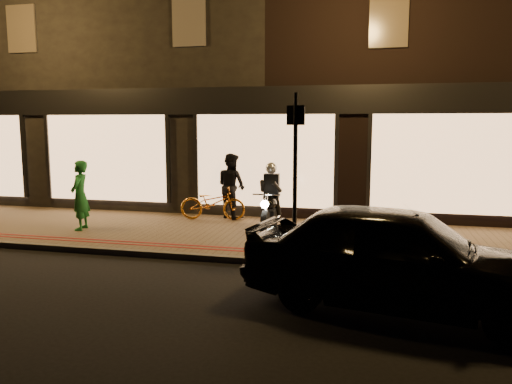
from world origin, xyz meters
TOP-DOWN VIEW (x-y plane):
  - ground at (0.00, 0.00)m, footprint 90.00×90.00m
  - sidewalk at (0.00, 2.00)m, footprint 50.00×4.00m
  - kerb_stone at (0.00, 0.05)m, footprint 50.00×0.14m
  - red_kerb_lines at (0.00, 0.55)m, footprint 50.00×0.26m
  - building_row at (-0.00, 8.99)m, footprint 48.00×10.11m
  - motorcycle at (0.54, 2.17)m, footprint 0.60×1.94m
  - sign_post at (1.38, 0.33)m, footprint 0.34×0.13m
  - bicycle_gold at (-1.21, 3.34)m, footprint 1.73×0.79m
  - person_green at (-3.81, 1.50)m, footprint 0.49×0.65m
  - person_dark at (-0.81, 3.69)m, footprint 1.04×0.99m
  - parked_car at (3.15, -1.56)m, footprint 4.60×2.58m

SIDE VIEW (x-z plane):
  - ground at x=0.00m, z-range 0.00..0.00m
  - sidewalk at x=0.00m, z-range 0.00..0.12m
  - kerb_stone at x=0.00m, z-range 0.00..0.12m
  - red_kerb_lines at x=0.00m, z-range 0.12..0.13m
  - bicycle_gold at x=-1.21m, z-range 0.12..1.00m
  - motorcycle at x=0.54m, z-range -0.06..1.53m
  - parked_car at x=3.15m, z-range 0.00..1.48m
  - person_green at x=-3.81m, z-range 0.12..1.73m
  - person_dark at x=-0.81m, z-range 0.12..1.81m
  - sign_post at x=1.38m, z-range 0.30..3.30m
  - building_row at x=0.00m, z-range 0.00..8.50m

